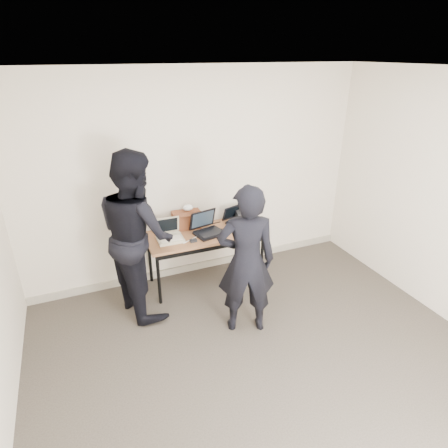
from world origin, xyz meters
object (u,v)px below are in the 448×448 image
laptop_center (207,228)px  person_typist (246,261)px  equipment_box (244,215)px  laptop_right (236,219)px  leather_satchel (186,219)px  desk (206,237)px  person_observer (137,234)px  laptop_beige (169,235)px

laptop_center → person_typist: size_ratio=0.25×
laptop_center → equipment_box: (0.61, 0.19, 0.00)m
laptop_right → laptop_center: bearing=179.4°
equipment_box → person_typist: bearing=-114.4°
leather_satchel → laptop_right: bearing=-2.0°
desk → leather_satchel: (-0.18, 0.23, 0.19)m
laptop_right → person_observer: bearing=176.2°
laptop_center → equipment_box: size_ratio=1.87×
laptop_center → laptop_right: size_ratio=1.14×
desk → person_observer: size_ratio=0.78×
laptop_center → leather_satchel: (-0.20, 0.22, 0.06)m
desk → leather_satchel: 0.34m
equipment_box → person_observer: bearing=-165.5°
laptop_right → equipment_box: size_ratio=1.64×
laptop_right → equipment_box: (0.13, 0.04, 0.02)m
person_observer → leather_satchel: bearing=-72.8°
desk → leather_satchel: leather_satchel is taller
laptop_right → person_typist: person_typist is taller
laptop_center → person_typist: bearing=-98.9°
desk → person_observer: (-0.88, -0.20, 0.30)m
laptop_right → person_observer: 1.44m
laptop_beige → leather_satchel: bearing=38.3°
desk → laptop_right: size_ratio=4.08×
laptop_beige → equipment_box: bearing=10.6°
laptop_beige → leather_satchel: size_ratio=0.85×
leather_satchel → equipment_box: bearing=1.7°
laptop_right → leather_satchel: bearing=155.6°
laptop_beige → leather_satchel: leather_satchel is taller
leather_satchel → laptop_center: bearing=-43.6°
desk → laptop_right: (0.50, 0.15, 0.11)m
laptop_beige → laptop_center: 0.49m
laptop_center → person_typist: (0.06, -1.02, 0.06)m
leather_satchel → person_typist: person_typist is taller
person_typist → laptop_beige: bearing=-44.1°
equipment_box → person_observer: 1.57m
laptop_center → desk: bearing=175.4°
laptop_beige → laptop_right: (0.96, 0.14, -0.00)m
laptop_right → person_observer: size_ratio=0.19×
desk → laptop_beige: bearing=179.7°
laptop_center → laptop_right: 0.50m
leather_satchel → equipment_box: size_ratio=1.65×
laptop_beige → laptop_right: 0.98m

